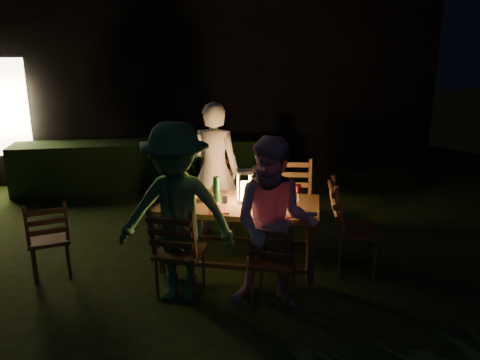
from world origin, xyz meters
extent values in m
plane|color=black|center=(0.00, 0.00, 0.00)|extent=(40.00, 40.00, 0.00)
cube|color=black|center=(0.00, 6.20, 1.60)|extent=(10.00, 4.00, 3.20)
cube|color=#FFE5B2|center=(-2.80, 4.21, 1.35)|extent=(0.90, 0.06, 1.60)
cube|color=black|center=(-0.50, 3.75, 0.40)|extent=(4.20, 0.70, 0.80)
cube|color=#492E18|center=(0.61, 0.60, 0.68)|extent=(1.89, 1.35, 0.06)
cube|color=#492E18|center=(-0.24, 0.52, 0.31)|extent=(0.06, 0.06, 0.63)
cube|color=#492E18|center=(-0.01, 1.18, 0.31)|extent=(0.06, 0.06, 0.63)
cube|color=#492E18|center=(1.24, 0.02, 0.31)|extent=(0.06, 0.06, 0.63)
cube|color=#492E18|center=(1.46, 0.68, 0.31)|extent=(0.06, 0.06, 0.63)
cube|color=#492E18|center=(-0.05, 0.03, 0.44)|extent=(0.56, 0.55, 0.04)
cube|color=#492E18|center=(-0.12, -0.14, 0.72)|extent=(0.45, 0.30, 0.51)
cube|color=#492E18|center=(0.80, -0.26, 0.41)|extent=(0.52, 0.52, 0.04)
cube|color=#492E18|center=(0.72, -0.41, 0.66)|extent=(0.42, 0.30, 0.47)
cube|color=#492E18|center=(0.43, 1.45, 0.47)|extent=(0.58, 0.57, 0.04)
cube|color=#492E18|center=(0.50, 1.64, 0.76)|extent=(0.48, 0.31, 0.54)
cube|color=#492E18|center=(1.37, 1.13, 0.46)|extent=(0.55, 0.53, 0.04)
cube|color=#492E18|center=(1.42, 1.32, 0.75)|extent=(0.48, 0.26, 0.53)
cube|color=#492E18|center=(1.80, 0.20, 0.47)|extent=(0.55, 0.57, 0.04)
cube|color=#492E18|center=(1.60, 0.25, 0.77)|extent=(0.27, 0.49, 0.54)
cube|color=#492E18|center=(-1.38, 0.64, 0.41)|extent=(0.48, 0.47, 0.04)
cube|color=#492E18|center=(-1.34, 0.47, 0.67)|extent=(0.42, 0.22, 0.47)
imported|color=beige|center=(0.45, 1.52, 0.85)|extent=(0.72, 0.58, 1.69)
imported|color=#E09AB6|center=(0.78, -0.32, 0.80)|extent=(0.93, 0.82, 1.60)
imported|color=#376F3E|center=(-0.08, -0.03, 0.85)|extent=(1.25, 0.95, 1.70)
cube|color=white|center=(0.68, 0.63, 0.72)|extent=(0.15, 0.15, 0.03)
cube|color=white|center=(0.68, 0.63, 1.04)|extent=(0.16, 0.16, 0.03)
cylinder|color=#FF9E3F|center=(0.68, 0.63, 0.84)|extent=(0.09, 0.09, 0.18)
cylinder|color=white|center=(0.16, 0.98, 0.72)|extent=(0.25, 0.25, 0.01)
cylinder|color=white|center=(0.02, 0.57, 0.72)|extent=(0.25, 0.25, 0.01)
cylinder|color=white|center=(1.11, 0.66, 0.72)|extent=(0.25, 0.25, 0.01)
cylinder|color=white|center=(0.97, 0.25, 0.72)|extent=(0.25, 0.25, 0.01)
cylinder|color=#0F471E|center=(0.38, 0.68, 0.85)|extent=(0.07, 0.07, 0.28)
cube|color=red|center=(0.37, 0.34, 0.72)|extent=(0.18, 0.14, 0.01)
cube|color=red|center=(1.04, 0.14, 0.72)|extent=(0.18, 0.14, 0.01)
cube|color=black|center=(-0.07, 0.51, 0.71)|extent=(0.14, 0.07, 0.01)
cylinder|color=brown|center=(1.32, 2.29, 0.62)|extent=(0.47, 0.47, 0.04)
cylinder|color=brown|center=(1.32, 2.29, 0.31)|extent=(0.05, 0.05, 0.62)
cylinder|color=#A5A8AD|center=(1.32, 2.29, 0.75)|extent=(0.30, 0.30, 0.22)
cylinder|color=#0F471E|center=(1.27, 2.25, 0.80)|extent=(0.07, 0.07, 0.32)
cylinder|color=#0F471E|center=(1.37, 2.33, 0.80)|extent=(0.07, 0.07, 0.32)
camera|label=1|loc=(-0.17, -4.10, 2.34)|focal=35.00mm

